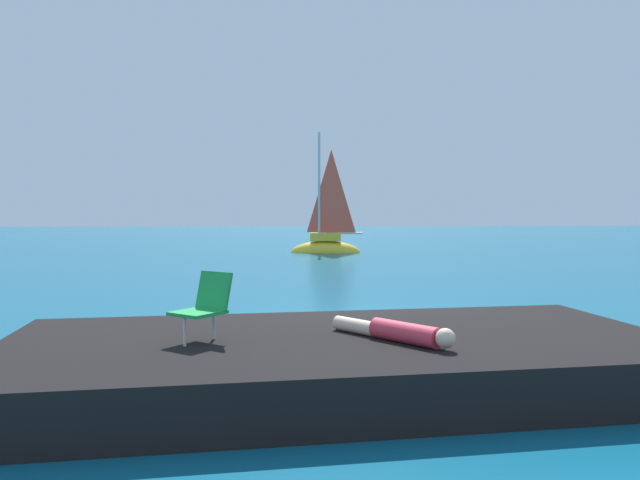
% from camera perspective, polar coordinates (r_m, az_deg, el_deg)
% --- Properties ---
extents(ground_plane, '(160.00, 160.00, 0.00)m').
position_cam_1_polar(ground_plane, '(11.48, 3.47, -7.92)').
color(ground_plane, '#0F5675').
extents(shore_ledge, '(8.35, 4.54, 0.60)m').
position_cam_1_polar(shore_ledge, '(7.47, 1.95, -11.32)').
color(shore_ledge, black).
rests_on(shore_ledge, ground).
extents(boulder_seaward, '(1.12, 1.38, 0.82)m').
position_cam_1_polar(boulder_seaward, '(9.79, -9.88, -9.79)').
color(boulder_seaward, black).
rests_on(boulder_seaward, ground).
extents(boulder_inland, '(1.02, 1.08, 0.64)m').
position_cam_1_polar(boulder_inland, '(9.43, 2.16, -10.24)').
color(boulder_inland, black).
rests_on(boulder_inland, ground).
extents(sailboat_near, '(3.76, 1.53, 6.87)m').
position_cam_1_polar(sailboat_near, '(31.31, 0.57, -0.53)').
color(sailboat_near, yellow).
rests_on(sailboat_near, ground).
extents(person_sunbather, '(1.24, 1.43, 0.25)m').
position_cam_1_polar(person_sunbather, '(7.12, 7.24, -8.60)').
color(person_sunbather, '#DB384C').
rests_on(person_sunbather, shore_ledge).
extents(beach_chair, '(0.74, 0.76, 0.80)m').
position_cam_1_polar(beach_chair, '(7.15, -10.82, -5.92)').
color(beach_chair, green).
rests_on(beach_chair, shore_ledge).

